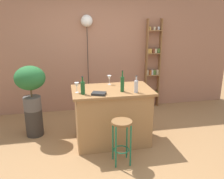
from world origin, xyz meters
TOP-DOWN VIEW (x-y plane):
  - ground at (0.00, 0.00)m, footprint 12.00×12.00m
  - back_wall at (0.00, 1.95)m, footprint 6.40×0.10m
  - kitchen_counter at (0.00, 0.30)m, footprint 1.32×0.80m
  - bar_stool at (0.01, -0.38)m, footprint 0.30×0.30m
  - spice_shelf at (1.26, 1.81)m, footprint 0.34×0.13m
  - plant_stool at (-1.35, 0.80)m, footprint 0.31×0.31m
  - potted_plant at (-1.35, 0.80)m, footprint 0.53×0.48m
  - bottle_wine_red at (-0.49, 0.13)m, footprint 0.07×0.07m
  - bottle_vinegar at (0.14, 0.14)m, footprint 0.06×0.06m
  - bottle_olive_oil at (0.34, 0.05)m, footprint 0.06×0.06m
  - wine_glass_left at (-0.58, 0.23)m, footprint 0.07×0.07m
  - wine_glass_center at (0.01, 0.59)m, footprint 0.07×0.07m
  - cookbook at (-0.25, 0.06)m, footprint 0.25×0.22m
  - pendant_globe_light at (-0.24, 1.84)m, footprint 0.25×0.25m

SIDE VIEW (x-z plane):
  - ground at x=0.00m, z-range 0.00..0.00m
  - plant_stool at x=-1.35m, z-range 0.00..0.50m
  - kitchen_counter at x=0.00m, z-range 0.00..0.96m
  - bar_stool at x=0.01m, z-range 0.15..0.83m
  - spice_shelf at x=1.26m, z-range -0.06..1.99m
  - cookbook at x=-0.25m, z-range 0.95..0.99m
  - potted_plant at x=-1.35m, z-range 0.60..1.40m
  - bottle_olive_oil at x=0.34m, z-range 0.92..1.20m
  - bottle_wine_red at x=-0.49m, z-range 0.92..1.21m
  - wine_glass_left at x=-0.58m, z-range 0.99..1.15m
  - wine_glass_center at x=0.01m, z-range 0.99..1.15m
  - bottle_vinegar at x=0.14m, z-range 0.91..1.26m
  - back_wall at x=0.00m, z-range 0.00..2.80m
  - pendant_globe_light at x=-0.24m, z-range 0.92..3.05m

